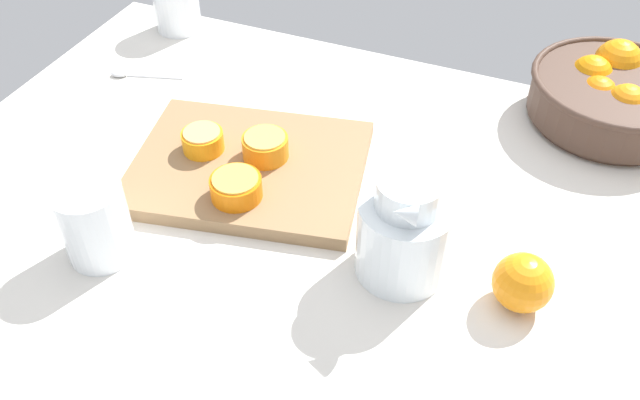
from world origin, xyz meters
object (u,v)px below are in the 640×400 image
object	(u,v)px
fruit_bowl	(613,95)
loose_orange_1	(523,283)
second_glass	(177,7)
orange_half_2	(265,147)
juice_pitcher	(404,237)
orange_half_0	(236,187)
juice_glass	(96,226)
spoon	(134,75)
cutting_board	(249,167)
orange_half_1	(203,140)

from	to	relation	value
fruit_bowl	loose_orange_1	size ratio (longest dim) A/B	3.64
second_glass	loose_orange_1	size ratio (longest dim) A/B	1.43
orange_half_2	juice_pitcher	bearing A→B (deg)	-24.61
orange_half_0	loose_orange_1	distance (cm)	41.96
orange_half_2	loose_orange_1	xyz separation A→B (cm)	(42.01, -11.94, -0.44)
fruit_bowl	juice_glass	distance (cm)	86.03
juice_pitcher	orange_half_0	bearing A→B (deg)	175.66
fruit_bowl	orange_half_0	size ratio (longest dim) A/B	3.70
second_glass	spoon	distance (cm)	19.85
juice_pitcher	spoon	size ratio (longest dim) A/B	1.25
cutting_board	orange_half_2	world-z (taller)	orange_half_2
orange_half_1	spoon	size ratio (longest dim) A/B	0.49
orange_half_0	orange_half_2	bearing A→B (deg)	90.52
fruit_bowl	orange_half_2	world-z (taller)	fruit_bowl
juice_pitcher	loose_orange_1	xyz separation A→B (cm)	(15.92, 0.01, -2.07)
juice_pitcher	loose_orange_1	distance (cm)	16.06
second_glass	spoon	bearing A→B (deg)	-85.03
orange_half_2	second_glass	bearing A→B (deg)	137.19
fruit_bowl	spoon	size ratio (longest dim) A/B	2.08
cutting_board	orange_half_0	bearing A→B (deg)	-75.08
loose_orange_1	fruit_bowl	bearing A→B (deg)	81.64
juice_pitcher	orange_half_1	world-z (taller)	juice_pitcher
juice_glass	second_glass	size ratio (longest dim) A/B	1.06
second_glass	orange_half_1	world-z (taller)	second_glass
juice_pitcher	cutting_board	xyz separation A→B (cm)	(-28.07, 9.77, -4.77)
second_glass	spoon	world-z (taller)	second_glass
orange_half_1	loose_orange_1	size ratio (longest dim) A/B	0.85
fruit_bowl	orange_half_0	world-z (taller)	fruit_bowl
orange_half_0	spoon	bearing A→B (deg)	144.92
juice_pitcher	orange_half_1	bearing A→B (deg)	164.78
orange_half_0	orange_half_1	world-z (taller)	same
fruit_bowl	second_glass	bearing A→B (deg)	-179.52
orange_half_0	loose_orange_1	bearing A→B (deg)	-2.68
orange_half_0	spoon	world-z (taller)	orange_half_0
loose_orange_1	juice_glass	bearing A→B (deg)	-166.58
second_glass	orange_half_1	xyz separation A→B (cm)	(26.52, -35.93, -0.81)
cutting_board	orange_half_1	distance (cm)	8.48
spoon	orange_half_0	bearing A→B (deg)	-35.08
orange_half_2	juice_glass	bearing A→B (deg)	-117.75
fruit_bowl	spoon	bearing A→B (deg)	-166.57
juice_glass	orange_half_1	distance (cm)	23.22
second_glass	cutting_board	xyz separation A→B (cm)	(34.49, -35.96, -3.73)
orange_half_0	loose_orange_1	xyz separation A→B (cm)	(41.92, -1.96, -0.25)
juice_pitcher	loose_orange_1	size ratio (longest dim) A/B	2.18
orange_half_1	orange_half_0	bearing A→B (deg)	-37.96
juice_glass	loose_orange_1	world-z (taller)	juice_glass
orange_half_1	juice_glass	bearing A→B (deg)	-98.08
cutting_board	loose_orange_1	bearing A→B (deg)	-12.51
orange_half_1	juice_pitcher	bearing A→B (deg)	-15.22
spoon	cutting_board	bearing A→B (deg)	-26.98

